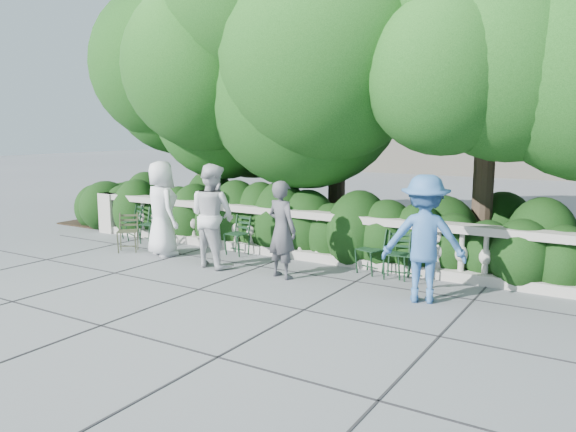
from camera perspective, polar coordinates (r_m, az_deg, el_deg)
The scene contains 15 objects.
ground at distance 9.89m, azimuth -3.06°, elevation -6.51°, with size 90.00×90.00×0.00m, color #5A5E63.
balustrade at distance 11.26m, azimuth 2.14°, elevation -2.04°, with size 12.00×0.44×1.00m.
shrub_hedge at distance 12.40m, azimuth 4.86°, elevation -3.33°, with size 15.00×2.60×1.70m, color black, non-canonical shape.
tree_canopy at distance 12.07m, azimuth 8.56°, elevation 15.18°, with size 15.04×6.52×6.78m.
chair_a at distance 13.84m, azimuth -16.16°, elevation -2.36°, with size 0.44×0.48×0.84m, color black, non-canonical shape.
chair_b at distance 13.17m, azimuth -14.14°, elevation -2.84°, with size 0.44×0.48×0.84m, color black, non-canonical shape.
chair_c at distance 11.73m, azimuth -5.64°, elevation -4.06°, with size 0.44×0.48×0.84m, color black, non-canonical shape.
chair_d at distance 10.00m, azimuth 10.71°, elevation -6.48°, with size 0.44×0.48×0.84m, color black, non-canonical shape.
chair_e at distance 10.31m, azimuth 7.77°, elevation -5.93°, with size 0.44×0.48×0.84m, color black, non-canonical shape.
chair_f at distance 9.95m, azimuth 12.11°, elevation -6.61°, with size 0.44×0.48×0.84m, color black, non-canonical shape.
chair_weathered at distance 12.41m, azimuth -16.01°, elevation -3.64°, with size 0.44×0.48×0.84m, color black, non-canonical shape.
person_businessman at distance 11.88m, azimuth -12.72°, elevation 0.75°, with size 0.96×0.62×1.96m, color white.
person_woman_grey at distance 9.86m, azimuth -0.63°, elevation -1.38°, with size 0.63×0.41×1.73m, color #444449.
person_casual_man at distance 10.74m, azimuth -7.68°, elevation 0.05°, with size 0.96×0.75×1.97m, color silver.
person_older_blue at distance 8.74m, azimuth 13.67°, elevation -2.26°, with size 1.26×0.72×1.95m, color #34619C.
Camera 1 is at (5.44, -7.82, 2.64)m, focal length 35.00 mm.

